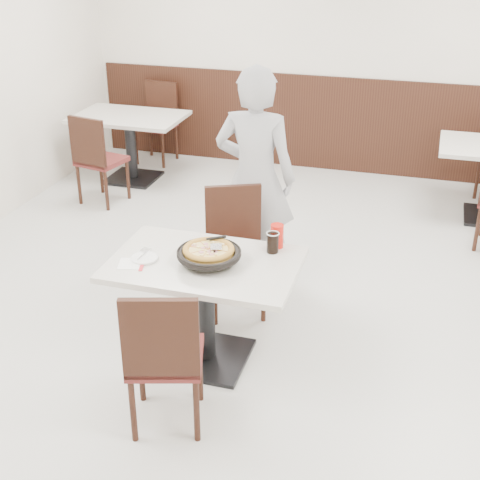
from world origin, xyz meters
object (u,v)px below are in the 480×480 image
(diner_person, at_px, (255,178))
(cola_glass, at_px, (273,243))
(chair_near, at_px, (166,354))
(chair_far, at_px, (236,255))
(bg_chair_left_near, at_px, (102,159))
(bg_table_left, at_px, (131,148))
(bg_chair_left_far, at_px, (155,124))
(main_table, at_px, (206,312))
(pizza, at_px, (209,252))
(red_cup, at_px, (277,236))
(pizza_pan, at_px, (209,257))
(side_plate, at_px, (145,258))

(diner_person, bearing_deg, cola_glass, 111.48)
(chair_near, bearing_deg, cola_glass, 49.18)
(chair_far, height_order, diner_person, diner_person)
(cola_glass, xyz_separation_m, bg_chair_left_near, (-2.34, 2.10, -0.34))
(chair_far, xyz_separation_m, bg_table_left, (-1.97, 2.38, -0.10))
(bg_chair_left_far, bearing_deg, main_table, 122.84)
(pizza, distance_m, red_cup, 0.49)
(main_table, bearing_deg, bg_table_left, 122.72)
(pizza, xyz_separation_m, bg_chair_left_far, (-1.95, 3.68, -0.34))
(main_table, distance_m, pizza_pan, 0.42)
(cola_glass, xyz_separation_m, diner_person, (-0.38, 0.95, 0.07))
(main_table, distance_m, red_cup, 0.69)
(pizza_pan, bearing_deg, bg_table_left, 123.08)
(red_cup, relative_size, diner_person, 0.09)
(chair_far, height_order, pizza_pan, chair_far)
(bg_chair_left_near, bearing_deg, pizza, -37.75)
(pizza, xyz_separation_m, bg_table_left, (-1.98, 3.02, -0.44))
(main_table, bearing_deg, bg_chair_left_near, 129.80)
(main_table, xyz_separation_m, bg_table_left, (-1.96, 3.04, 0.00))
(side_plate, relative_size, bg_table_left, 0.14)
(bg_table_left, xyz_separation_m, bg_chair_left_far, (0.03, 0.65, 0.10))
(chair_far, height_order, red_cup, chair_far)
(diner_person, xyz_separation_m, bg_table_left, (-1.96, 1.84, -0.51))
(main_table, xyz_separation_m, chair_far, (0.01, 0.66, 0.10))
(pizza_pan, distance_m, cola_glass, 0.44)
(pizza_pan, height_order, bg_chair_left_far, bg_chair_left_far)
(bg_table_left, xyz_separation_m, bg_chair_left_near, (-0.00, -0.69, 0.10))
(cola_glass, height_order, diner_person, diner_person)
(pizza, bearing_deg, pizza_pan, -67.27)
(side_plate, distance_m, red_cup, 0.88)
(side_plate, relative_size, red_cup, 1.08)
(side_plate, height_order, bg_chair_left_far, bg_chair_left_far)
(diner_person, bearing_deg, red_cup, 113.81)
(bg_table_left, bearing_deg, bg_chair_left_near, -90.36)
(pizza_pan, xyz_separation_m, cola_glass, (0.35, 0.27, 0.02))
(pizza_pan, relative_size, pizza, 1.11)
(chair_far, bearing_deg, red_cup, 115.45)
(chair_far, bearing_deg, diner_person, -113.14)
(chair_near, distance_m, cola_glass, 1.04)
(red_cup, height_order, bg_chair_left_near, bg_chair_left_near)
(chair_far, relative_size, pizza, 2.96)
(cola_glass, bearing_deg, pizza_pan, -142.29)
(red_cup, xyz_separation_m, bg_chair_left_near, (-2.35, 2.02, -0.35))
(main_table, bearing_deg, pizza_pan, -20.40)
(chair_far, height_order, side_plate, chair_far)
(side_plate, bearing_deg, main_table, 12.28)
(pizza_pan, relative_size, bg_chair_left_near, 0.38)
(bg_chair_left_far, bearing_deg, red_cup, 129.91)
(bg_table_left, bearing_deg, main_table, -57.28)
(pizza, xyz_separation_m, red_cup, (0.37, 0.32, 0.02))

